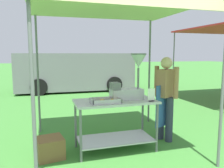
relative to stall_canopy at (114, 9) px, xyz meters
The scene contains 9 objects.
ground_plane 5.36m from the stall_canopy, 90.91° to the left, with size 70.00×70.00×0.00m, color #3D7F33.
stall_canopy is the anchor object (origin of this frame).
donut_cart 1.79m from the stall_canopy, 90.00° to the right, with size 1.40×0.69×0.88m.
donut_tray 1.54m from the stall_canopy, 132.96° to the right, with size 0.48×0.29×0.07m.
donut_fryer 1.26m from the stall_canopy, ahead, with size 0.64×0.28×0.80m.
menu_sign 1.58m from the stall_canopy, 31.44° to the right, with size 0.13×0.05×0.22m.
vendor 1.83m from the stall_canopy, ahead, with size 0.46×0.52×1.61m.
supply_crate 2.50m from the stall_canopy, behind, with size 0.47×0.46×0.33m.
van_grey 6.82m from the stall_canopy, 88.25° to the left, with size 5.13×2.19×1.69m.
Camera 1 is at (-1.07, -2.51, 1.67)m, focal length 36.32 mm.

